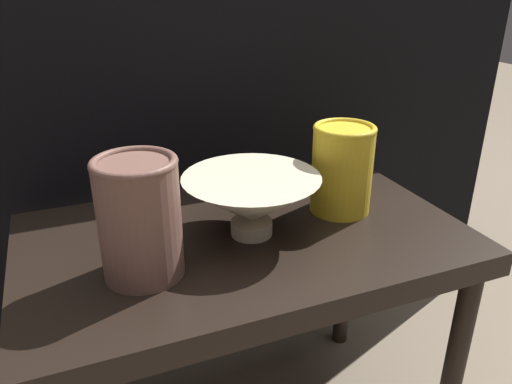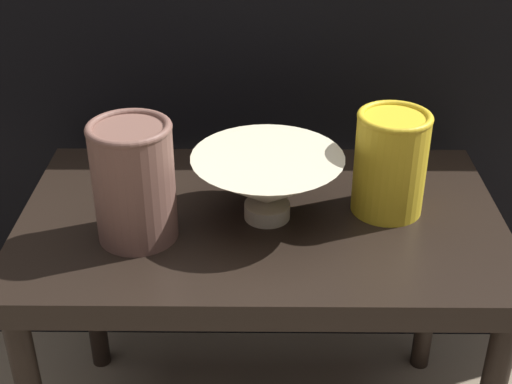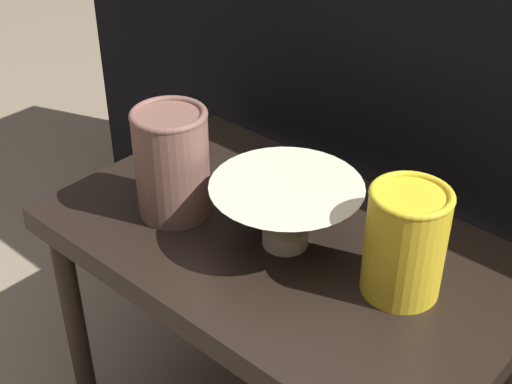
{
  "view_description": "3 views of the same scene",
  "coord_description": "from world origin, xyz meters",
  "views": [
    {
      "loc": [
        -0.25,
        -0.67,
        0.86
      ],
      "look_at": [
        0.02,
        0.0,
        0.54
      ],
      "focal_mm": 35.0,
      "sensor_mm": 36.0,
      "label": 1
    },
    {
      "loc": [
        0.0,
        -0.9,
        1.03
      ],
      "look_at": [
        -0.01,
        -0.02,
        0.52
      ],
      "focal_mm": 50.0,
      "sensor_mm": 36.0,
      "label": 2
    },
    {
      "loc": [
        0.53,
        -0.66,
        1.1
      ],
      "look_at": [
        -0.03,
        -0.03,
        0.55
      ],
      "focal_mm": 50.0,
      "sensor_mm": 36.0,
      "label": 3
    }
  ],
  "objects": [
    {
      "name": "table",
      "position": [
        0.0,
        0.0,
        0.41
      ],
      "size": [
        0.72,
        0.43,
        0.47
      ],
      "color": "black",
      "rests_on": "ground_plane"
    },
    {
      "name": "couch_backdrop",
      "position": [
        0.0,
        0.52,
        0.44
      ],
      "size": [
        1.56,
        0.5,
        0.89
      ],
      "color": "black",
      "rests_on": "ground_plane"
    },
    {
      "name": "bowl",
      "position": [
        0.01,
        -0.01,
        0.53
      ],
      "size": [
        0.22,
        0.22,
        0.1
      ],
      "color": "beige",
      "rests_on": "table"
    },
    {
      "name": "vase_textured_left",
      "position": [
        -0.17,
        -0.06,
        0.56
      ],
      "size": [
        0.11,
        0.11,
        0.17
      ],
      "color": "brown",
      "rests_on": "table"
    },
    {
      "name": "vase_colorful_right",
      "position": [
        0.19,
        0.02,
        0.55
      ],
      "size": [
        0.11,
        0.11,
        0.16
      ],
      "color": "gold",
      "rests_on": "table"
    }
  ]
}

